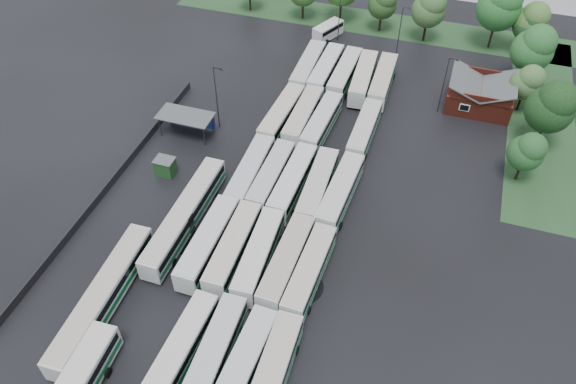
% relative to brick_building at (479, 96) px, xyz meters
% --- Properties ---
extents(ground, '(160.00, 160.00, 0.00)m').
position_rel_brick_building_xyz_m(ground, '(-24.00, -42.77, -1.87)').
color(ground, black).
rests_on(ground, ground).
extents(brick_building, '(10.07, 8.60, 5.39)m').
position_rel_brick_building_xyz_m(brick_building, '(0.00, 0.00, 0.00)').
color(brick_building, maroon).
rests_on(brick_building, ground).
extents(wash_shed, '(8.20, 4.20, 3.58)m').
position_rel_brick_building_xyz_m(wash_shed, '(-41.20, -20.74, 1.12)').
color(wash_shed, '#2D2D30').
rests_on(wash_shed, ground).
extents(utility_hut, '(2.70, 2.20, 2.62)m').
position_rel_brick_building_xyz_m(utility_hut, '(-40.20, -30.17, -0.55)').
color(utility_hut, '#1A451A').
rests_on(utility_hut, ground).
extents(grass_strip_north, '(80.00, 10.00, 0.01)m').
position_rel_brick_building_xyz_m(grass_strip_north, '(-22.00, 22.03, -1.86)').
color(grass_strip_north, '#214421').
rests_on(grass_strip_north, ground).
extents(grass_strip_east, '(10.00, 50.00, 0.01)m').
position_rel_brick_building_xyz_m(grass_strip_east, '(10.00, 0.03, -1.86)').
color(grass_strip_east, '#214421').
rests_on(grass_strip_east, ground).
extents(west_fence, '(0.10, 50.00, 1.20)m').
position_rel_brick_building_xyz_m(west_fence, '(-46.20, -34.77, -1.27)').
color(west_fence, '#2D2D30').
rests_on(west_fence, ground).
extents(bus_r1c1, '(3.09, 12.68, 3.51)m').
position_rel_brick_building_xyz_m(bus_r1c1, '(-25.37, -55.33, 0.06)').
color(bus_r1c1, silver).
rests_on(bus_r1c1, ground).
extents(bus_r1c2, '(3.13, 12.96, 3.59)m').
position_rel_brick_building_xyz_m(bus_r1c2, '(-21.94, -54.91, 0.11)').
color(bus_r1c2, silver).
rests_on(bus_r1c2, ground).
extents(bus_r1c3, '(3.26, 13.09, 3.62)m').
position_rel_brick_building_xyz_m(bus_r1c3, '(-18.65, -55.44, 0.12)').
color(bus_r1c3, silver).
rests_on(bus_r1c3, ground).
extents(bus_r1c4, '(3.05, 13.09, 3.63)m').
position_rel_brick_building_xyz_m(bus_r1c4, '(-15.60, -55.28, 0.13)').
color(bus_r1c4, silver).
rests_on(bus_r1c4, ground).
extents(bus_r2c0, '(2.87, 13.33, 3.71)m').
position_rel_brick_building_xyz_m(bus_r2c0, '(-28.53, -41.58, 0.17)').
color(bus_r2c0, silver).
rests_on(bus_r2c0, ground).
extents(bus_r2c1, '(3.06, 13.13, 3.64)m').
position_rel_brick_building_xyz_m(bus_r2c1, '(-25.37, -41.35, 0.13)').
color(bus_r2c1, silver).
rests_on(bus_r2c1, ground).
extents(bus_r2c2, '(3.35, 13.02, 3.59)m').
position_rel_brick_building_xyz_m(bus_r2c2, '(-22.13, -41.41, 0.11)').
color(bus_r2c2, silver).
rests_on(bus_r2c2, ground).
extents(bus_r2c3, '(3.10, 13.19, 3.65)m').
position_rel_brick_building_xyz_m(bus_r2c3, '(-18.68, -41.44, 0.14)').
color(bus_r2c3, silver).
rests_on(bus_r2c3, ground).
extents(bus_r2c4, '(3.12, 12.76, 3.53)m').
position_rel_brick_building_xyz_m(bus_r2c4, '(-15.77, -41.85, 0.07)').
color(bus_r2c4, silver).
rests_on(bus_r2c4, ground).
extents(bus_r3c0, '(3.05, 13.15, 3.65)m').
position_rel_brick_building_xyz_m(bus_r3c0, '(-28.21, -28.31, 0.14)').
color(bus_r3c0, silver).
rests_on(bus_r3c0, ground).
extents(bus_r3c1, '(2.83, 12.66, 3.52)m').
position_rel_brick_building_xyz_m(bus_r3c1, '(-25.26, -28.09, 0.07)').
color(bus_r3c1, silver).
rests_on(bus_r3c1, ground).
extents(bus_r3c2, '(3.08, 13.16, 3.65)m').
position_rel_brick_building_xyz_m(bus_r3c2, '(-22.17, -28.25, 0.14)').
color(bus_r3c2, silver).
rests_on(bus_r3c2, ground).
extents(bus_r3c3, '(3.13, 13.07, 3.62)m').
position_rel_brick_building_xyz_m(bus_r3c3, '(-18.73, -28.14, 0.12)').
color(bus_r3c3, silver).
rests_on(bus_r3c3, ground).
extents(bus_r3c4, '(3.47, 13.40, 3.70)m').
position_rel_brick_building_xyz_m(bus_r3c4, '(-15.62, -28.29, 0.17)').
color(bus_r3c4, silver).
rests_on(bus_r3c4, ground).
extents(bus_r4c0, '(3.45, 13.30, 3.67)m').
position_rel_brick_building_xyz_m(bus_r4c0, '(-28.30, -14.63, 0.15)').
color(bus_r4c0, silver).
rests_on(bus_r4c0, ground).
extents(bus_r4c1, '(2.90, 13.08, 3.63)m').
position_rel_brick_building_xyz_m(bus_r4c1, '(-25.07, -14.04, 0.13)').
color(bus_r4c1, silver).
rests_on(bus_r4c1, ground).
extents(bus_r4c2, '(3.29, 12.85, 3.54)m').
position_rel_brick_building_xyz_m(bus_r4c2, '(-22.02, -14.58, 0.08)').
color(bus_r4c2, silver).
rests_on(bus_r4c2, ground).
extents(bus_r4c4, '(2.82, 12.61, 3.50)m').
position_rel_brick_building_xyz_m(bus_r4c4, '(-15.51, -14.37, 0.06)').
color(bus_r4c4, silver).
rests_on(bus_r4c4, ground).
extents(bus_r5c0, '(3.02, 13.31, 3.69)m').
position_rel_brick_building_xyz_m(bus_r5c0, '(-28.32, -0.63, 0.16)').
color(bus_r5c0, silver).
rests_on(bus_r5c0, ground).
extents(bus_r5c1, '(3.07, 13.21, 3.66)m').
position_rel_brick_building_xyz_m(bus_r5c1, '(-25.25, -0.49, 0.15)').
color(bus_r5c1, silver).
rests_on(bus_r5c1, ground).
extents(bus_r5c2, '(3.02, 13.07, 3.62)m').
position_rel_brick_building_xyz_m(bus_r5c2, '(-21.98, -0.48, 0.13)').
color(bus_r5c2, silver).
rests_on(bus_r5c2, ground).
extents(bus_r5c3, '(3.46, 13.31, 3.67)m').
position_rel_brick_building_xyz_m(bus_r5c3, '(-18.74, -0.88, 0.15)').
color(bus_r5c3, silver).
rests_on(bus_r5c3, ground).
extents(bus_r5c4, '(3.08, 13.18, 3.65)m').
position_rel_brick_building_xyz_m(bus_r5c4, '(-15.51, -0.66, 0.14)').
color(bus_r5c4, silver).
rests_on(bus_r5c4, ground).
extents(artic_bus_west_b, '(2.84, 19.36, 3.59)m').
position_rel_brick_building_xyz_m(artic_bus_west_b, '(-33.15, -38.35, 0.12)').
color(artic_bus_west_b, silver).
rests_on(artic_bus_west_b, ground).
extents(artic_bus_west_c, '(3.36, 19.40, 3.59)m').
position_rel_brick_building_xyz_m(artic_bus_west_c, '(-36.37, -52.38, 0.12)').
color(artic_bus_west_c, silver).
rests_on(artic_bus_west_c, ground).
extents(minibus, '(4.82, 6.83, 2.81)m').
position_rel_brick_building_xyz_m(minibus, '(-28.68, 13.58, -0.31)').
color(minibus, white).
rests_on(minibus, ground).
extents(tree_north_3, '(5.39, 5.39, 8.93)m').
position_rel_brick_building_xyz_m(tree_north_3, '(-19.81, 19.37, 3.88)').
color(tree_north_3, black).
rests_on(tree_north_3, ground).
extents(tree_north_4, '(6.16, 6.16, 10.20)m').
position_rel_brick_building_xyz_m(tree_north_4, '(-11.20, 18.09, 4.69)').
color(tree_north_4, black).
rests_on(tree_north_4, ground).
extents(tree_north_5, '(7.79, 7.79, 12.89)m').
position_rel_brick_building_xyz_m(tree_north_5, '(0.61, 19.44, 6.43)').
color(tree_north_5, '#2D2216').
rests_on(tree_north_5, ground).
extents(tree_north_6, '(5.61, 5.61, 9.28)m').
position_rel_brick_building_xyz_m(tree_north_6, '(6.28, 19.06, 4.11)').
color(tree_north_6, '#392C1B').
rests_on(tree_north_6, ground).
extents(tree_east_0, '(4.90, 4.90, 8.12)m').
position_rel_brick_building_xyz_m(tree_east_0, '(6.72, -16.07, 3.36)').
color(tree_east_0, black).
rests_on(tree_east_0, ground).
extents(tree_east_1, '(6.85, 6.85, 11.35)m').
position_rel_brick_building_xyz_m(tree_east_1, '(9.26, -7.65, 5.44)').
color(tree_east_1, black).
rests_on(tree_east_1, ground).
extents(tree_east_2, '(5.02, 5.02, 8.31)m').
position_rel_brick_building_xyz_m(tree_east_2, '(6.36, 0.87, 3.48)').
color(tree_east_2, black).
rests_on(tree_east_2, ground).
extents(tree_east_3, '(6.82, 6.82, 11.29)m').
position_rel_brick_building_xyz_m(tree_east_3, '(6.66, 8.21, 5.40)').
color(tree_east_3, black).
rests_on(tree_east_3, ground).
extents(tree_east_4, '(6.00, 6.00, 9.93)m').
position_rel_brick_building_xyz_m(tree_east_4, '(6.38, 19.30, 4.52)').
color(tree_east_4, black).
rests_on(tree_east_4, ground).
extents(lamp_post_ne, '(1.51, 0.29, 9.79)m').
position_rel_brick_building_xyz_m(lamp_post_ne, '(-5.73, -3.47, 3.82)').
color(lamp_post_ne, '#2D2D30').
rests_on(lamp_post_ne, ground).
extents(lamp_post_nw, '(1.65, 0.32, 10.69)m').
position_rel_brick_building_xyz_m(lamp_post_nw, '(-37.22, -17.91, 4.34)').
color(lamp_post_nw, '#2D2D30').
rests_on(lamp_post_nw, ground).
extents(lamp_post_back_w, '(1.47, 0.29, 9.57)m').
position_rel_brick_building_xyz_m(lamp_post_back_w, '(-26.51, 13.27, 3.69)').
color(lamp_post_back_w, '#2D2D30').
rests_on(lamp_post_back_w, ground).
extents(lamp_post_back_e, '(1.44, 0.28, 9.36)m').
position_rel_brick_building_xyz_m(lamp_post_back_e, '(-15.12, 11.42, 3.57)').
color(lamp_post_back_e, '#2D2D30').
rests_on(lamp_post_back_e, ground).
extents(puddle_2, '(5.20, 5.20, 0.01)m').
position_rel_brick_building_xyz_m(puddle_2, '(-33.38, -40.85, -1.86)').
color(puddle_2, black).
rests_on(puddle_2, ground).
extents(puddle_3, '(4.85, 4.85, 0.01)m').
position_rel_brick_building_xyz_m(puddle_3, '(-16.20, -42.77, -1.86)').
color(puddle_3, black).
rests_on(puddle_3, ground).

